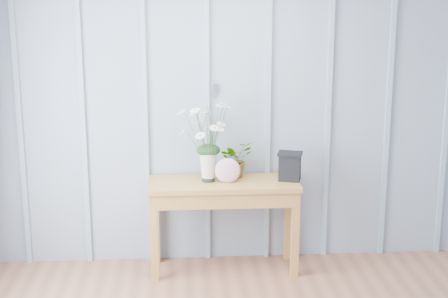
{
  "coord_description": "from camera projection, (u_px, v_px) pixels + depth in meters",
  "views": [
    {
      "loc": [
        -0.47,
        -3.23,
        2.33
      ],
      "look_at": [
        -0.13,
        1.94,
        1.03
      ],
      "focal_mm": 55.0,
      "sensor_mm": 36.0,
      "label": 1
    }
  ],
  "objects": [
    {
      "name": "felt_disc_vessel",
      "position": [
        228.0,
        171.0,
        5.41
      ],
      "size": [
        0.2,
        0.07,
        0.2
      ],
      "primitive_type": "ellipsoid",
      "rotation": [
        0.0,
        0.0,
        -0.06
      ],
      "color": "#9A4C65",
      "rests_on": "sideboard"
    },
    {
      "name": "carved_box",
      "position": [
        290.0,
        166.0,
        5.47
      ],
      "size": [
        0.22,
        0.19,
        0.23
      ],
      "color": "black",
      "rests_on": "sideboard"
    },
    {
      "name": "daisy_vase",
      "position": [
        208.0,
        131.0,
        5.37
      ],
      "size": [
        0.47,
        0.36,
        0.66
      ],
      "color": "black",
      "rests_on": "sideboard"
    },
    {
      "name": "room_shell",
      "position": [
        257.0,
        36.0,
        4.13
      ],
      "size": [
        4.0,
        4.5,
        2.5
      ],
      "color": "#8896A9",
      "rests_on": "ground"
    },
    {
      "name": "sideboard",
      "position": [
        224.0,
        195.0,
        5.49
      ],
      "size": [
        1.2,
        0.45,
        0.75
      ],
      "color": "#A17133",
      "rests_on": "ground"
    },
    {
      "name": "spider_plant",
      "position": [
        236.0,
        159.0,
        5.56
      ],
      "size": [
        0.35,
        0.34,
        0.3
      ],
      "primitive_type": "imported",
      "rotation": [
        0.0,
        0.0,
        0.56
      ],
      "color": "#103313",
      "rests_on": "sideboard"
    }
  ]
}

